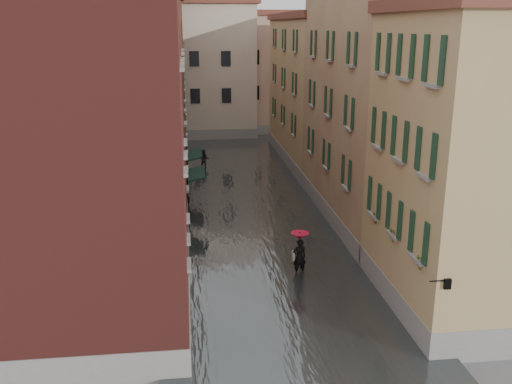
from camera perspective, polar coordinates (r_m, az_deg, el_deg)
ground at (r=24.91m, az=2.69°, el=-9.96°), size 120.00×120.00×0.00m
floodwater at (r=36.88m, az=-0.63°, el=-0.91°), size 10.00×60.00×0.20m
building_left_near at (r=20.76m, az=-15.55°, el=3.13°), size 6.00×8.00×13.00m
building_left_mid at (r=31.54m, az=-12.70°, el=7.22°), size 6.00×14.00×12.50m
building_left_far at (r=46.30m, az=-11.01°, el=11.05°), size 6.00×16.00×14.00m
building_right_near at (r=23.35m, az=20.94°, el=2.17°), size 6.00×8.00×11.50m
building_right_mid at (r=33.16m, az=12.35°, el=8.11°), size 6.00×14.00×13.00m
building_right_far at (r=47.56m, az=6.40°, el=9.86°), size 6.00×16.00×11.50m
building_end_cream at (r=60.19m, az=-6.22°, el=11.92°), size 12.00×9.00×13.00m
building_end_pink at (r=62.99m, az=2.15°, el=11.74°), size 10.00×9.00×12.00m
awning_near at (r=34.12m, az=-6.11°, el=1.70°), size 1.09×2.97×2.80m
awning_far at (r=39.34m, az=-6.25°, el=3.67°), size 1.09×3.21×2.80m
wall_lantern at (r=19.68m, az=18.49°, el=-8.63°), size 0.71×0.22×0.35m
window_planters at (r=22.67m, az=14.07°, el=-3.55°), size 0.59×5.64×0.84m
pedestrian_main at (r=26.07m, az=4.36°, el=-5.87°), size 0.87×0.87×2.06m
pedestrian_far at (r=45.59m, az=-5.19°, el=3.27°), size 0.77×0.61×1.56m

